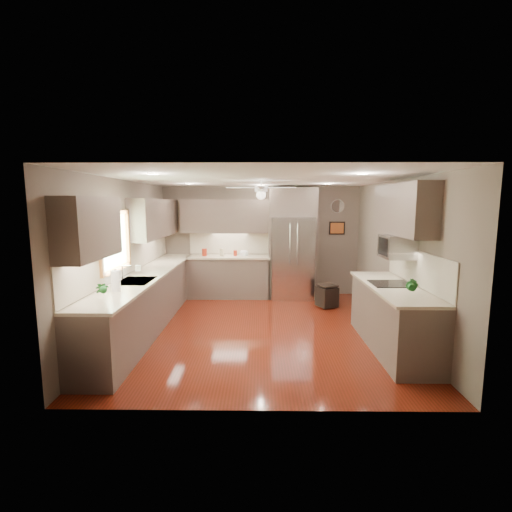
{
  "coord_description": "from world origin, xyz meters",
  "views": [
    {
      "loc": [
        -0.01,
        -6.05,
        2.12
      ],
      "look_at": [
        -0.09,
        0.6,
        1.17
      ],
      "focal_mm": 26.0,
      "sensor_mm": 36.0,
      "label": 1
    }
  ],
  "objects_px": {
    "canister_a": "(204,252)",
    "bowl": "(244,255)",
    "soap_bottle": "(139,268)",
    "microwave": "(397,247)",
    "potted_plant_left": "(101,288)",
    "potted_plant_right": "(413,286)",
    "canister_d": "(235,253)",
    "refrigerator": "(292,245)",
    "paper_towel": "(116,281)",
    "stool": "(327,296)",
    "canister_c": "(222,252)"
  },
  "relations": [
    {
      "from": "soap_bottle",
      "to": "bowl",
      "type": "relative_size",
      "value": 0.93
    },
    {
      "from": "canister_a",
      "to": "canister_d",
      "type": "xyz_separation_m",
      "value": [
        0.69,
        0.04,
        -0.02
      ]
    },
    {
      "from": "canister_c",
      "to": "potted_plant_right",
      "type": "xyz_separation_m",
      "value": [
        2.8,
        -3.65,
        0.06
      ]
    },
    {
      "from": "potted_plant_left",
      "to": "microwave",
      "type": "bearing_deg",
      "value": 15.49
    },
    {
      "from": "canister_d",
      "to": "refrigerator",
      "type": "height_order",
      "value": "refrigerator"
    },
    {
      "from": "canister_d",
      "to": "bowl",
      "type": "xyz_separation_m",
      "value": [
        0.19,
        -0.02,
        -0.03
      ]
    },
    {
      "from": "potted_plant_left",
      "to": "bowl",
      "type": "bearing_deg",
      "value": 67.78
    },
    {
      "from": "canister_c",
      "to": "soap_bottle",
      "type": "height_order",
      "value": "soap_bottle"
    },
    {
      "from": "potted_plant_right",
      "to": "bowl",
      "type": "height_order",
      "value": "potted_plant_right"
    },
    {
      "from": "potted_plant_left",
      "to": "refrigerator",
      "type": "relative_size",
      "value": 0.12
    },
    {
      "from": "microwave",
      "to": "canister_d",
      "type": "bearing_deg",
      "value": 133.23
    },
    {
      "from": "soap_bottle",
      "to": "microwave",
      "type": "height_order",
      "value": "microwave"
    },
    {
      "from": "canister_a",
      "to": "bowl",
      "type": "xyz_separation_m",
      "value": [
        0.89,
        0.01,
        -0.05
      ]
    },
    {
      "from": "paper_towel",
      "to": "potted_plant_left",
      "type": "bearing_deg",
      "value": -89.11
    },
    {
      "from": "paper_towel",
      "to": "soap_bottle",
      "type": "bearing_deg",
      "value": 94.64
    },
    {
      "from": "stool",
      "to": "soap_bottle",
      "type": "bearing_deg",
      "value": -159.64
    },
    {
      "from": "canister_c",
      "to": "stool",
      "type": "distance_m",
      "value": 2.52
    },
    {
      "from": "canister_a",
      "to": "microwave",
      "type": "bearing_deg",
      "value": -39.66
    },
    {
      "from": "canister_d",
      "to": "soap_bottle",
      "type": "bearing_deg",
      "value": -124.75
    },
    {
      "from": "potted_plant_left",
      "to": "potted_plant_right",
      "type": "xyz_separation_m",
      "value": [
        3.88,
        0.2,
        0.0
      ]
    },
    {
      "from": "stool",
      "to": "paper_towel",
      "type": "distance_m",
      "value": 4.25
    },
    {
      "from": "potted_plant_left",
      "to": "stool",
      "type": "height_order",
      "value": "potted_plant_left"
    },
    {
      "from": "canister_a",
      "to": "paper_towel",
      "type": "distance_m",
      "value": 3.44
    },
    {
      "from": "refrigerator",
      "to": "paper_towel",
      "type": "xyz_separation_m",
      "value": [
        -2.66,
        -3.34,
        -0.11
      ]
    },
    {
      "from": "refrigerator",
      "to": "canister_c",
      "type": "bearing_deg",
      "value": 178.84
    },
    {
      "from": "canister_a",
      "to": "refrigerator",
      "type": "distance_m",
      "value": 1.98
    },
    {
      "from": "microwave",
      "to": "soap_bottle",
      "type": "bearing_deg",
      "value": 171.32
    },
    {
      "from": "canister_a",
      "to": "refrigerator",
      "type": "xyz_separation_m",
      "value": [
        1.97,
        -0.02,
        0.17
      ]
    },
    {
      "from": "potted_plant_right",
      "to": "paper_towel",
      "type": "relative_size",
      "value": 0.97
    },
    {
      "from": "refrigerator",
      "to": "paper_towel",
      "type": "distance_m",
      "value": 4.27
    },
    {
      "from": "paper_towel",
      "to": "bowl",
      "type": "bearing_deg",
      "value": 64.94
    },
    {
      "from": "canister_d",
      "to": "bowl",
      "type": "bearing_deg",
      "value": -6.77
    },
    {
      "from": "canister_d",
      "to": "soap_bottle",
      "type": "height_order",
      "value": "soap_bottle"
    },
    {
      "from": "canister_a",
      "to": "paper_towel",
      "type": "xyz_separation_m",
      "value": [
        -0.69,
        -3.37,
        0.06
      ]
    },
    {
      "from": "soap_bottle",
      "to": "paper_towel",
      "type": "relative_size",
      "value": 0.64
    },
    {
      "from": "canister_a",
      "to": "bowl",
      "type": "relative_size",
      "value": 0.82
    },
    {
      "from": "potted_plant_right",
      "to": "refrigerator",
      "type": "xyz_separation_m",
      "value": [
        -1.22,
        3.62,
        0.1
      ]
    },
    {
      "from": "potted_plant_left",
      "to": "paper_towel",
      "type": "distance_m",
      "value": 0.47
    },
    {
      "from": "canister_d",
      "to": "microwave",
      "type": "bearing_deg",
      "value": -46.77
    },
    {
      "from": "bowl",
      "to": "paper_towel",
      "type": "relative_size",
      "value": 0.69
    },
    {
      "from": "potted_plant_left",
      "to": "soap_bottle",
      "type": "bearing_deg",
      "value": 93.62
    },
    {
      "from": "canister_d",
      "to": "soap_bottle",
      "type": "relative_size",
      "value": 0.64
    },
    {
      "from": "refrigerator",
      "to": "potted_plant_right",
      "type": "bearing_deg",
      "value": -71.34
    },
    {
      "from": "soap_bottle",
      "to": "stool",
      "type": "distance_m",
      "value": 3.73
    },
    {
      "from": "refrigerator",
      "to": "canister_a",
      "type": "bearing_deg",
      "value": 179.29
    },
    {
      "from": "potted_plant_left",
      "to": "refrigerator",
      "type": "distance_m",
      "value": 4.65
    },
    {
      "from": "canister_d",
      "to": "potted_plant_right",
      "type": "height_order",
      "value": "potted_plant_right"
    },
    {
      "from": "soap_bottle",
      "to": "refrigerator",
      "type": "distance_m",
      "value": 3.47
    },
    {
      "from": "bowl",
      "to": "stool",
      "type": "bearing_deg",
      "value": -26.15
    },
    {
      "from": "potted_plant_right",
      "to": "bowl",
      "type": "distance_m",
      "value": 4.32
    }
  ]
}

